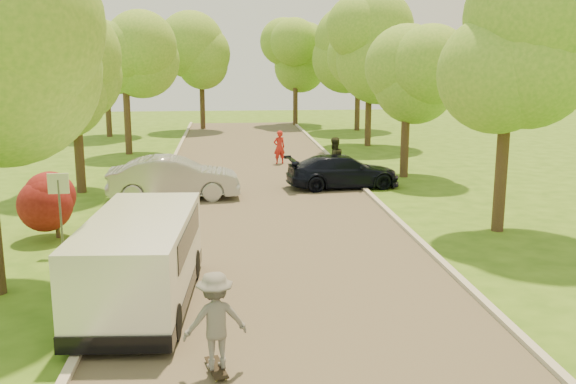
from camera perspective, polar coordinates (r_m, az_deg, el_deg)
name	(u,v)px	position (r m, az deg, el deg)	size (l,w,h in m)	color
ground	(292,299)	(14.17, 0.34, -9.52)	(100.00, 100.00, 0.00)	#375F16
road	(268,212)	(21.79, -1.83, -1.81)	(8.00, 60.00, 0.01)	#4C4438
curb_left	(147,213)	(21.90, -12.47, -1.87)	(0.18, 60.00, 0.12)	#B2AD9E
curb_right	(384,208)	(22.40, 8.57, -1.41)	(0.18, 60.00, 0.12)	#B2AD9E
street_sign	(59,196)	(18.05, -19.67, -0.33)	(0.55, 0.06, 2.17)	#59595E
red_shrub	(56,201)	(19.69, -19.96, -0.76)	(1.70, 1.70, 1.95)	#382619
tree_l_midb	(79,73)	(25.71, -18.10, 10.04)	(4.30, 4.20, 6.62)	#382619
tree_l_far	(128,51)	(35.48, -14.03, 12.07)	(4.92, 4.80, 7.79)	#382619
tree_r_mida	(518,44)	(19.97, 19.73, 12.28)	(5.13, 5.00, 7.95)	#382619
tree_r_midb	(412,64)	(28.26, 10.99, 11.12)	(4.51, 4.40, 7.01)	#382619
tree_r_far	(374,45)	(38.11, 7.65, 12.83)	(5.33, 5.20, 8.34)	#382619
tree_bg_a	(109,54)	(43.75, -15.67, 11.69)	(5.12, 5.00, 7.72)	#382619
tree_bg_b	(362,51)	(46.13, 6.57, 12.32)	(5.12, 5.00, 7.95)	#382619
tree_bg_c	(204,59)	(47.14, -7.46, 11.66)	(4.92, 4.80, 7.33)	#382619
tree_bg_d	(298,55)	(49.44, 0.93, 12.11)	(5.12, 5.00, 7.72)	#382619
minivan	(141,260)	(13.86, -12.97, -5.88)	(2.35, 5.28, 1.92)	white
silver_sedan	(174,178)	(24.06, -10.10, 1.24)	(1.67, 4.80, 1.58)	#9E9EA2
dark_sedan	(343,171)	(25.87, 4.90, 1.84)	(1.85, 4.56, 1.32)	black
longboard	(217,368)	(11.17, -6.37, -15.26)	(0.42, 0.88, 0.10)	black
skateboarder	(215,320)	(10.82, -6.48, -11.27)	(1.07, 0.62, 1.66)	slate
person_striped	(279,147)	(31.51, -0.78, 4.00)	(0.60, 0.39, 1.65)	red
person_olive	(334,160)	(26.74, 4.09, 2.83)	(0.93, 0.73, 1.92)	#2B2D1B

